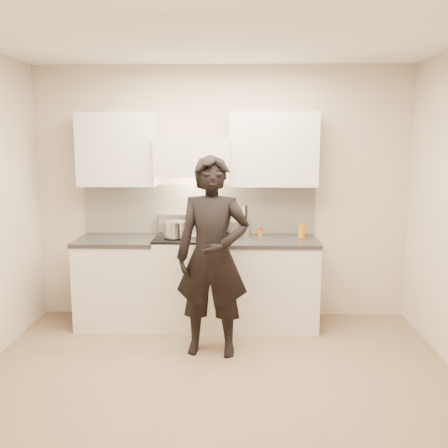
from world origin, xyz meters
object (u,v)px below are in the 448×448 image
Objects in this scene: stove at (193,280)px; counter_right at (272,282)px; utensil_crock at (245,226)px; person at (213,257)px; wok at (212,222)px.

stove is 0.83m from counter_right.
utensil_crock is (-0.29, 0.17, 0.56)m from counter_right.
utensil_crock is at bearing 17.30° from stove.
counter_right is 2.80× the size of utensil_crock.
person reaches higher than counter_right.
counter_right is (0.83, 0.00, -0.01)m from stove.
stove is at bearing -144.10° from wok.
stove reaches higher than counter_right.
wok is at bearing 35.90° from stove.
stove is 0.64m from wok.
stove is 1.04× the size of counter_right.
counter_right is at bearing 0.00° from stove.
utensil_crock is at bearing 76.43° from person.
counter_right is at bearing -12.90° from wok.
wok is 0.27× the size of person.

